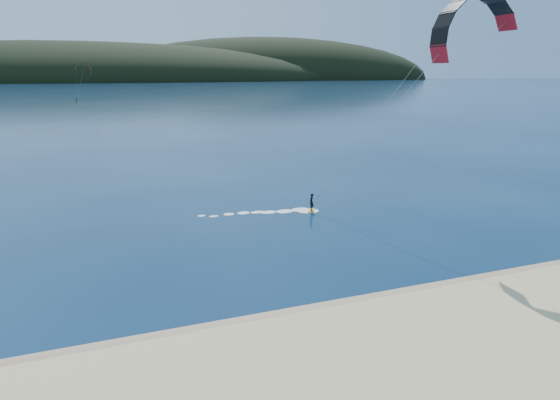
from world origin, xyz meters
TOP-DOWN VIEW (x-y plane):
  - ground at (0.00, 0.00)m, footprint 1800.00×1800.00m
  - wet_sand at (0.00, 4.50)m, footprint 220.00×2.50m
  - headland at (0.63, 745.28)m, footprint 1200.00×310.00m
  - kitesurfer_near at (20.56, 15.62)m, footprint 25.07×9.88m
  - kitesurfer_far at (-16.81, 197.73)m, footprint 8.22×8.48m

SIDE VIEW (x-z plane):
  - ground at x=0.00m, z-range 0.00..0.00m
  - headland at x=0.63m, z-range -70.00..70.00m
  - wet_sand at x=0.00m, z-range 0.00..0.10m
  - kitesurfer_far at x=-16.81m, z-range 5.08..20.75m
  - kitesurfer_near at x=20.56m, z-range 4.69..23.70m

